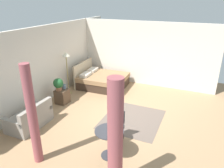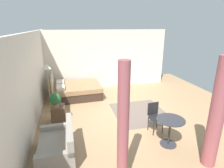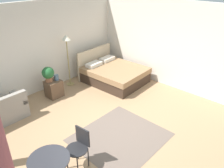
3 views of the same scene
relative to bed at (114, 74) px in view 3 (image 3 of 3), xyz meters
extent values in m
cube|color=#9E7A56|center=(-2.01, -1.66, -0.31)|extent=(9.25, 9.06, 0.02)
cube|color=silver|center=(-2.01, 1.37, 1.11)|extent=(9.25, 0.12, 2.82)
cube|color=silver|center=(1.11, -1.66, 1.11)|extent=(0.12, 6.06, 2.82)
cube|color=#66564C|center=(-2.13, -2.17, -0.29)|extent=(2.02, 1.84, 0.01)
cube|color=#38281E|center=(0.00, -0.07, -0.12)|extent=(1.70, 2.01, 0.36)
cube|color=#93704C|center=(0.00, -0.07, 0.15)|extent=(1.74, 2.06, 0.19)
cube|color=tan|center=(-0.04, 0.93, 0.23)|extent=(1.67, 0.14, 1.05)
cube|color=silver|center=(-0.38, 0.60, 0.31)|extent=(0.59, 0.35, 0.12)
cube|color=silver|center=(0.33, 0.63, 0.31)|extent=(0.59, 0.35, 0.12)
cube|color=gray|center=(-3.79, 0.31, 0.29)|extent=(1.33, 0.15, 0.39)
cube|color=gray|center=(-3.20, 0.65, 0.15)|extent=(0.15, 0.81, 0.12)
cube|color=brown|center=(-2.07, 0.65, -0.03)|extent=(0.46, 0.43, 0.54)
cylinder|color=#935B3D|center=(-2.17, 0.70, 0.31)|extent=(0.21, 0.21, 0.14)
sphere|color=#235B2D|center=(-2.17, 0.70, 0.53)|extent=(0.37, 0.37, 0.37)
cylinder|color=slate|center=(-1.95, 0.63, 0.33)|extent=(0.14, 0.14, 0.17)
cylinder|color=#99844C|center=(-1.21, 0.96, -0.29)|extent=(0.26, 0.26, 0.02)
cylinder|color=#99844C|center=(-1.21, 0.96, 0.51)|extent=(0.04, 0.04, 1.57)
cone|color=beige|center=(-1.21, 0.96, 1.38)|extent=(0.31, 0.31, 0.17)
cylinder|color=#2D2D33|center=(-4.04, -2.21, 0.44)|extent=(0.72, 0.72, 0.02)
cylinder|color=black|center=(-3.57, -2.00, -0.06)|extent=(0.02, 0.02, 0.47)
cylinder|color=black|center=(-3.54, -2.30, -0.06)|extent=(0.02, 0.02, 0.47)
cylinder|color=black|center=(-3.27, -1.97, -0.06)|extent=(0.02, 0.02, 0.47)
cylinder|color=black|center=(-3.23, -2.27, -0.06)|extent=(0.02, 0.02, 0.47)
cylinder|color=black|center=(-3.40, -2.14, 0.18)|extent=(0.48, 0.48, 0.02)
cube|color=black|center=(-3.22, -2.12, 0.38)|extent=(0.07, 0.35, 0.38)
camera|label=1|loc=(-8.02, -4.04, 3.44)|focal=34.43mm
camera|label=2|loc=(-7.70, 0.22, 2.73)|focal=29.27mm
camera|label=3|loc=(-5.33, -4.86, 3.29)|focal=35.68mm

